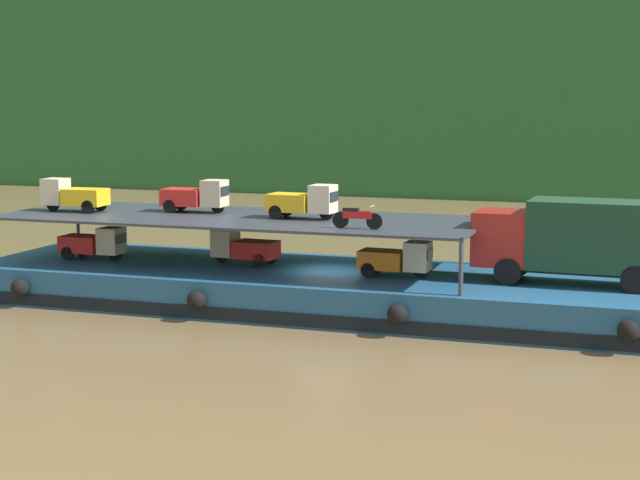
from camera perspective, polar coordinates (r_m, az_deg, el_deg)
ground_plane at (r=40.28m, az=0.51°, el=-3.83°), size 400.00×400.00×0.00m
cargo_barge at (r=40.10m, az=0.50°, el=-2.79°), size 28.75×8.32×1.50m
covered_lorry at (r=37.97m, az=14.14°, el=0.08°), size 7.92×2.53×3.10m
cargo_rack at (r=41.05m, az=-4.53°, el=1.23°), size 19.55×6.95×2.00m
mini_truck_lower_stern at (r=43.71m, az=-12.60°, el=-0.16°), size 2.75×1.21×1.38m
mini_truck_lower_aft at (r=41.57m, az=-4.32°, el=-0.41°), size 2.79×1.29×1.38m
mini_truck_lower_mid at (r=38.66m, az=4.32°, el=-1.06°), size 2.76×1.23×1.38m
mini_truck_upper_stern at (r=43.89m, az=-13.71°, el=2.47°), size 2.78×1.27×1.38m
mini_truck_upper_mid at (r=42.63m, az=-6.99°, el=2.48°), size 2.76×1.23×1.38m
mini_truck_upper_fore at (r=40.08m, az=-0.95°, el=2.18°), size 2.79×1.28×1.38m
motorcycle_upper_port at (r=37.15m, az=2.09°, el=1.30°), size 1.90×0.55×0.87m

